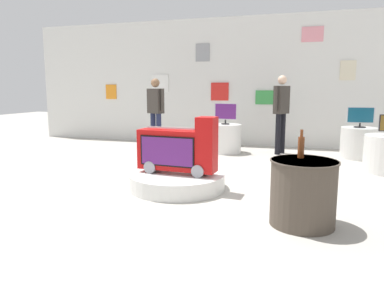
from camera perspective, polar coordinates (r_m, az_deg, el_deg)
The scene contains 12 objects.
ground_plane at distance 5.11m, azimuth -1.55°, elevation -7.98°, with size 30.00×30.00×0.00m, color #B2ADA3.
back_wall_display at distance 9.52m, azimuth 7.48°, elevation 9.86°, with size 11.93×0.13×3.32m.
main_display_pedestal at distance 5.35m, azimuth -2.40°, elevation -5.94°, with size 1.42×1.42×0.23m, color silver.
novelty_firetruck_tv at distance 5.23m, azimuth -2.23°, elevation -1.00°, with size 1.21×0.41×0.86m.
display_pedestal_left_rear at distance 8.42m, azimuth 25.20°, elevation 0.16°, with size 0.74×0.74×0.67m, color silver.
tv_on_left_rear at distance 8.36m, azimuth 25.46°, elevation 4.02°, with size 0.55×0.24×0.44m.
display_pedestal_right_rear at distance 8.36m, azimuth 5.36°, elevation 0.91°, with size 0.74×0.74×0.67m, color silver.
tv_on_right_rear at distance 8.29m, azimuth 5.42°, elevation 5.09°, with size 0.55×0.19×0.49m.
side_table_round at distance 4.07m, azimuth 17.41°, elevation -7.38°, with size 0.73×0.73×0.72m.
bottle_on_side_table at distance 4.10m, azimuth 17.13°, elevation -0.38°, with size 0.07×0.07×0.32m.
shopper_browsing_near_truck at distance 8.31m, azimuth 14.15°, elevation 5.60°, with size 0.36×0.50×1.78m.
shopper_browsing_rear at distance 8.23m, azimuth -5.86°, elevation 5.53°, with size 0.51×0.35×1.72m.
Camera 1 is at (1.53, -4.65, 1.48)m, focal length 33.18 mm.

